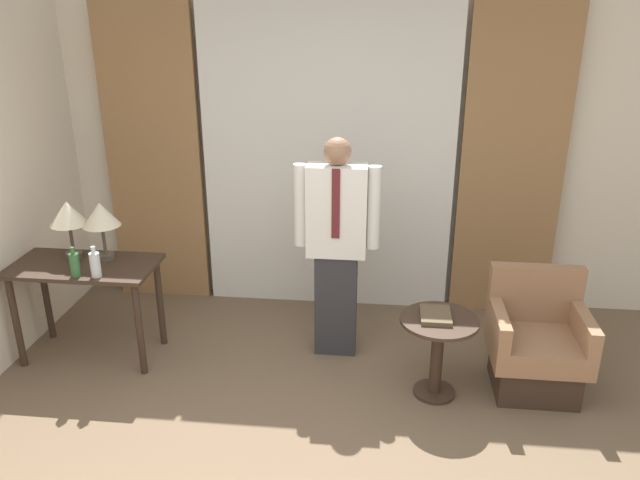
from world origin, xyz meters
name	(u,v)px	position (x,y,z in m)	size (l,w,h in m)	color
wall_back	(329,148)	(0.00, 2.78, 1.35)	(10.00, 0.06, 2.70)	silver
curtain_sheer_center	(328,159)	(0.00, 2.65, 1.29)	(2.06, 0.06, 2.58)	white
curtain_drape_left	(153,154)	(-1.48, 2.65, 1.29)	(0.81, 0.06, 2.58)	#997047
curtain_drape_right	(512,164)	(1.48, 2.65, 1.29)	(0.81, 0.06, 2.58)	#997047
desk	(86,280)	(-1.65, 1.57, 0.61)	(1.04, 0.54, 0.74)	#38281E
table_lamp_left	(68,215)	(-1.78, 1.69, 1.07)	(0.27, 0.27, 0.43)	#4C4238
table_lamp_right	(101,217)	(-1.53, 1.69, 1.07)	(0.27, 0.27, 0.43)	#4C4238
bottle_near_edge	(95,264)	(-1.46, 1.38, 0.83)	(0.07, 0.07, 0.22)	silver
bottle_by_lamp	(75,264)	(-1.61, 1.38, 0.83)	(0.07, 0.07, 0.21)	#336638
person	(337,241)	(0.15, 1.82, 0.90)	(0.61, 0.20, 1.65)	#2D2D33
armchair	(536,347)	(1.54, 1.49, 0.32)	(0.62, 0.57, 0.82)	#38281E
side_table	(438,344)	(0.86, 1.34, 0.39)	(0.52, 0.52, 0.57)	#38281E
book	(436,315)	(0.84, 1.36, 0.59)	(0.20, 0.26, 0.03)	brown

